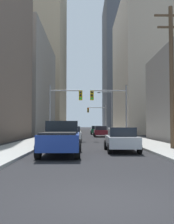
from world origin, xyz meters
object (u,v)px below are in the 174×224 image
object	(u,v)px
sedan_beige	(73,132)
traffic_signal_near_left	(64,103)
sedan_maroon	(101,131)
traffic_signal_near_right	(111,103)
traffic_signal_far_right	(98,114)
sedan_silver	(121,139)
sedan_green	(96,130)
sedan_white	(72,134)
pickup_truck_blue	(61,138)

from	to	relation	value
sedan_beige	traffic_signal_near_left	bearing A→B (deg)	-99.40
sedan_maroon	traffic_signal_near_right	xyz separation A→B (m)	(0.55, -8.98, 3.28)
traffic_signal_near_right	traffic_signal_far_right	xyz separation A→B (m)	(-0.02, 28.32, 0.00)
sedan_silver	sedan_green	world-z (taller)	same
sedan_green	traffic_signal_far_right	distance (m)	10.36
sedan_green	traffic_signal_near_left	distance (m)	19.28
sedan_white	sedan_green	bearing A→B (deg)	80.63
pickup_truck_blue	sedan_maroon	xyz separation A→B (m)	(3.57, 22.78, -0.16)
sedan_beige	sedan_maroon	bearing A→B (deg)	48.46
pickup_truck_blue	sedan_white	xyz separation A→B (m)	(0.05, 12.22, -0.16)
traffic_signal_near_right	traffic_signal_far_right	bearing A→B (deg)	90.03
sedan_silver	sedan_beige	size ratio (longest dim) A/B	1.01
sedan_white	traffic_signal_near_right	distance (m)	5.47
pickup_truck_blue	sedan_beige	distance (m)	18.63
traffic_signal_near_right	traffic_signal_far_right	world-z (taller)	same
sedan_silver	sedan_green	size ratio (longest dim) A/B	1.01
pickup_truck_blue	sedan_silver	world-z (taller)	pickup_truck_blue
sedan_silver	traffic_signal_near_left	bearing A→B (deg)	110.66
sedan_beige	sedan_green	size ratio (longest dim) A/B	1.00
traffic_signal_near_left	traffic_signal_far_right	world-z (taller)	same
traffic_signal_near_left	sedan_silver	bearing A→B (deg)	-69.34
sedan_silver	traffic_signal_near_right	xyz separation A→B (m)	(0.51, 12.00, 3.28)
sedan_white	sedan_silver	bearing A→B (deg)	-71.07
sedan_maroon	sedan_beige	bearing A→B (deg)	-131.54
sedan_maroon	traffic_signal_far_right	distance (m)	19.62
pickup_truck_blue	traffic_signal_near_right	bearing A→B (deg)	73.38
sedan_white	traffic_signal_near_left	xyz separation A→B (m)	(-0.95, 1.59, 3.26)
sedan_maroon	traffic_signal_near_left	distance (m)	10.55
sedan_beige	pickup_truck_blue	bearing A→B (deg)	-89.67
sedan_green	traffic_signal_far_right	world-z (taller)	traffic_signal_far_right
sedan_white	sedan_beige	size ratio (longest dim) A/B	1.01
pickup_truck_blue	traffic_signal_near_left	bearing A→B (deg)	93.76
sedan_green	sedan_silver	bearing A→B (deg)	-89.53
sedan_white	traffic_signal_far_right	size ratio (longest dim) A/B	0.71
sedan_beige	traffic_signal_far_right	distance (m)	24.10
traffic_signal_near_left	traffic_signal_near_right	size ratio (longest dim) A/B	1.00
pickup_truck_blue	traffic_signal_near_right	world-z (taller)	traffic_signal_near_right
sedan_white	sedan_beige	world-z (taller)	same
sedan_maroon	traffic_signal_near_right	size ratio (longest dim) A/B	0.70
sedan_white	traffic_signal_near_left	distance (m)	3.75
traffic_signal_far_right	sedan_beige	bearing A→B (deg)	-100.17
sedan_maroon	traffic_signal_near_left	world-z (taller)	traffic_signal_near_left
sedan_green	traffic_signal_near_left	xyz separation A→B (m)	(-4.27, -18.52, 3.26)
sedan_beige	sedan_green	distance (m)	14.13
sedan_silver	sedan_maroon	size ratio (longest dim) A/B	1.01
sedan_white	traffic_signal_near_right	bearing A→B (deg)	21.28
sedan_silver	sedan_maroon	distance (m)	20.98
sedan_white	sedan_maroon	bearing A→B (deg)	71.53
pickup_truck_blue	sedan_white	size ratio (longest dim) A/B	1.28
pickup_truck_blue	traffic_signal_near_left	xyz separation A→B (m)	(-0.91, 13.80, 3.10)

